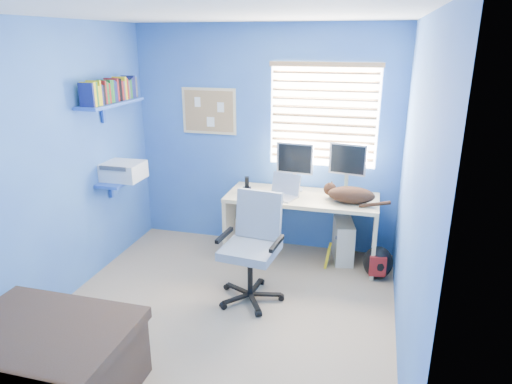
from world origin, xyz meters
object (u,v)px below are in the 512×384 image
(laptop, at_px, (280,188))
(office_chair, at_px, (252,261))
(desk, at_px, (301,228))
(cat, at_px, (351,195))
(tower_pc, at_px, (343,241))

(laptop, distance_m, office_chair, 0.93)
(desk, distance_m, cat, 0.69)
(desk, bearing_deg, laptop, -152.13)
(cat, height_order, tower_pc, cat)
(desk, height_order, tower_pc, desk)
(desk, distance_m, office_chair, 0.95)
(laptop, xyz_separation_m, cat, (0.73, 0.03, -0.03))
(desk, relative_size, cat, 3.39)
(laptop, height_order, cat, laptop)
(cat, bearing_deg, laptop, -153.83)
(desk, xyz_separation_m, tower_pc, (0.46, 0.10, -0.14))
(desk, distance_m, laptop, 0.54)
(cat, bearing_deg, tower_pc, 131.72)
(desk, height_order, laptop, laptop)
(laptop, relative_size, office_chair, 0.33)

